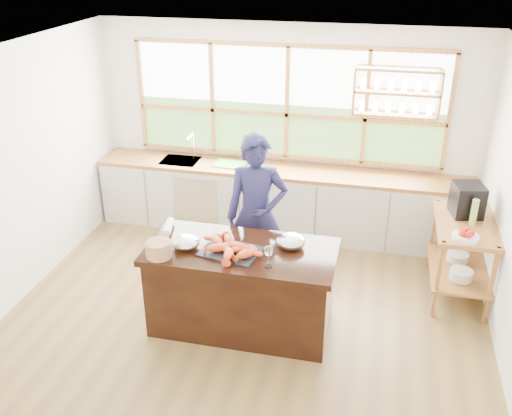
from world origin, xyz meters
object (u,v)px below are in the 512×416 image
(island, at_px, (242,288))
(espresso_machine, at_px, (467,200))
(wicker_basket, at_px, (159,249))
(cook, at_px, (257,215))

(island, bearing_deg, espresso_machine, 30.46)
(wicker_basket, bearing_deg, espresso_machine, 28.70)
(cook, bearing_deg, island, -102.09)
(island, xyz_separation_m, wicker_basket, (-0.73, -0.31, 0.52))
(island, distance_m, espresso_machine, 2.62)
(island, xyz_separation_m, espresso_machine, (2.19, 1.29, 0.62))
(espresso_machine, height_order, wicker_basket, espresso_machine)
(cook, distance_m, wicker_basket, 1.26)
(espresso_machine, relative_size, wicker_basket, 1.42)
(wicker_basket, bearing_deg, cook, 55.69)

